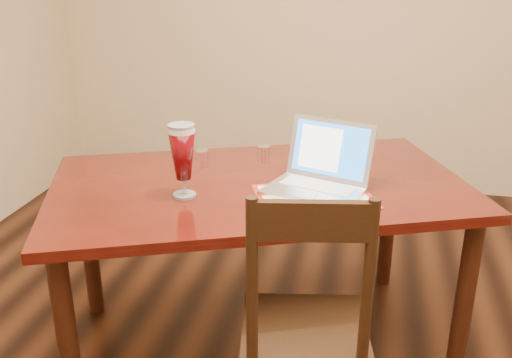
# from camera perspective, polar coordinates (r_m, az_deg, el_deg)

# --- Properties ---
(dining_table) EXTENTS (1.94, 1.52, 1.09)m
(dining_table) POSITION_cam_1_polar(r_m,az_deg,el_deg) (2.40, 0.31, -2.28)
(dining_table) COLOR #4C100A
(dining_table) RESTS_ON ground
(dining_chair) EXTENTS (0.50, 0.48, 1.03)m
(dining_chair) POSITION_cam_1_polar(r_m,az_deg,el_deg) (2.02, 4.94, -14.75)
(dining_chair) COLOR black
(dining_chair) RESTS_ON ground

